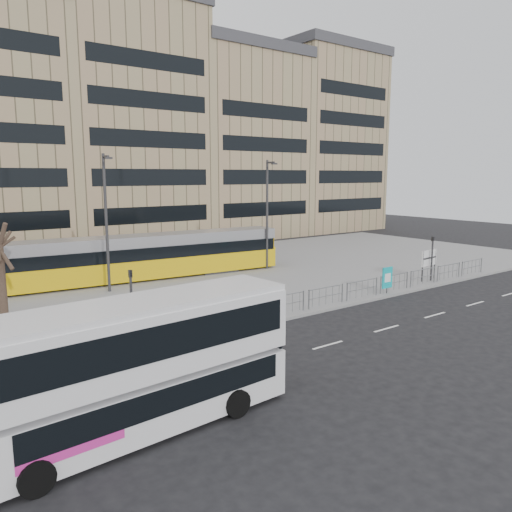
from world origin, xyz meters
TOP-DOWN VIEW (x-y plane):
  - ground at (0.00, 0.00)m, footprint 120.00×120.00m
  - plaza at (0.00, 12.00)m, footprint 64.00×24.00m
  - kerb at (0.00, 0.05)m, footprint 64.00×0.25m
  - building_row at (1.55, 34.27)m, footprint 70.40×18.40m
  - pedestrian_barrier at (2.00, 0.50)m, footprint 32.07×0.07m
  - road_markings at (1.00, -4.00)m, footprint 62.00×0.12m
  - double_decker_bus at (-11.86, -6.11)m, footprint 9.88×2.97m
  - tram at (-5.68, 13.77)m, footprint 26.61×4.87m
  - station_sign at (12.98, 1.23)m, footprint 1.84×0.24m
  - ad_panel at (7.48, 0.40)m, footprint 0.88×0.08m
  - pedestrian at (-7.72, 2.50)m, footprint 0.59×0.73m
  - traffic_light_west at (-8.62, 1.76)m, footprint 0.18×0.21m
  - traffic_light_east at (12.96, 1.00)m, footprint 0.21×0.24m
  - lamp_post_west at (-6.18, 11.14)m, footprint 0.45×1.04m
  - lamp_post_east at (6.59, 11.34)m, footprint 0.45×1.04m

SIDE VIEW (x-z plane):
  - ground at x=0.00m, z-range 0.00..0.00m
  - road_markings at x=1.00m, z-range 0.00..0.01m
  - kerb at x=0.00m, z-range -0.01..0.16m
  - plaza at x=0.00m, z-range 0.00..0.15m
  - pedestrian_barrier at x=2.00m, z-range 0.43..1.53m
  - pedestrian at x=-7.72m, z-range 0.15..1.91m
  - ad_panel at x=7.48m, z-range 0.29..1.93m
  - station_sign at x=12.98m, z-range 0.56..2.68m
  - tram at x=-5.68m, z-range 0.16..3.28m
  - double_decker_bus at x=-11.86m, z-range 0.16..4.06m
  - traffic_light_west at x=-8.62m, z-range 0.57..3.67m
  - traffic_light_east at x=12.96m, z-range 0.57..3.67m
  - lamp_post_east at x=6.59m, z-range 0.52..8.92m
  - lamp_post_west at x=-6.18m, z-range 0.53..9.08m
  - building_row at x=1.55m, z-range -2.69..28.51m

